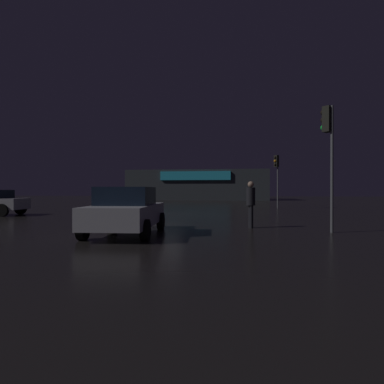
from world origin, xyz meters
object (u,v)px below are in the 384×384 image
object	(u,v)px
traffic_signal_main	(277,167)
car_near	(126,211)
traffic_signal_opposite	(328,135)
pedestrian	(251,201)
store_building	(199,185)

from	to	relation	value
traffic_signal_main	car_near	world-z (taller)	traffic_signal_main
traffic_signal_opposite	pedestrian	size ratio (longest dim) A/B	2.42
store_building	car_near	bearing A→B (deg)	-87.27
traffic_signal_opposite	pedestrian	xyz separation A→B (m)	(-2.60, 0.95, -2.34)
car_near	pedestrian	world-z (taller)	pedestrian
store_building	traffic_signal_main	distance (m)	25.38
pedestrian	traffic_signal_main	bearing A→B (deg)	78.64
car_near	pedestrian	distance (m)	4.81
store_building	traffic_signal_main	world-z (taller)	store_building
traffic_signal_main	traffic_signal_opposite	world-z (taller)	traffic_signal_opposite
traffic_signal_opposite	pedestrian	bearing A→B (deg)	159.81
traffic_signal_main	car_near	bearing A→B (deg)	-113.36
traffic_signal_opposite	traffic_signal_main	bearing A→B (deg)	89.38
traffic_signal_main	car_near	size ratio (longest dim) A/B	1.01
traffic_signal_main	store_building	bearing A→B (deg)	110.39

